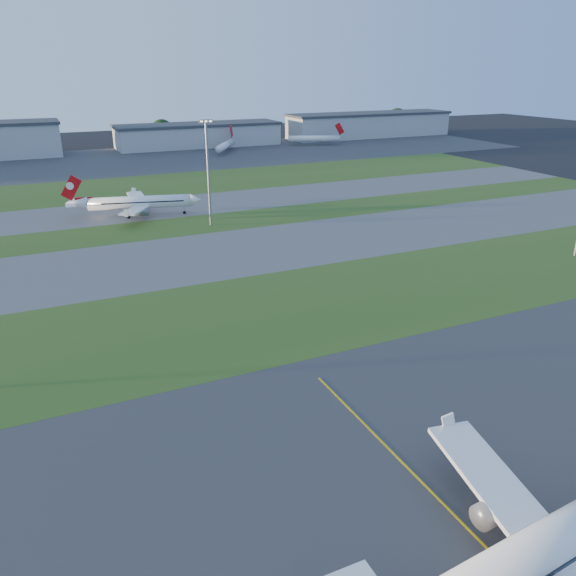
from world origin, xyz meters
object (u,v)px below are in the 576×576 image
airliner_parked (565,538)px  mini_jet_near (226,145)px  mini_jet_far (314,139)px  light_mast_centre (208,166)px  airliner_taxiing (139,203)px

airliner_parked → mini_jet_near: airliner_parked is taller
mini_jet_far → light_mast_centre: light_mast_centre is taller
light_mast_centre → airliner_taxiing: bearing=130.4°
airliner_parked → light_mast_centre: size_ratio=1.41×
mini_jet_near → light_mast_centre: 130.19m
airliner_parked → mini_jet_far: 260.06m
mini_jet_far → light_mast_centre: 158.54m
airliner_parked → mini_jet_far: airliner_parked is taller
airliner_taxiing → light_mast_centre: 25.07m
airliner_taxiing → mini_jet_far: (109.13, 109.64, -0.34)m
mini_jet_near → light_mast_centre: bearing=-168.3°
airliner_taxiing → mini_jet_near: size_ratio=1.29×
airliner_taxiing → light_mast_centre: size_ratio=1.26×
airliner_taxiing → mini_jet_near: bearing=-105.9°
airliner_taxiing → mini_jet_far: airliner_taxiing is taller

